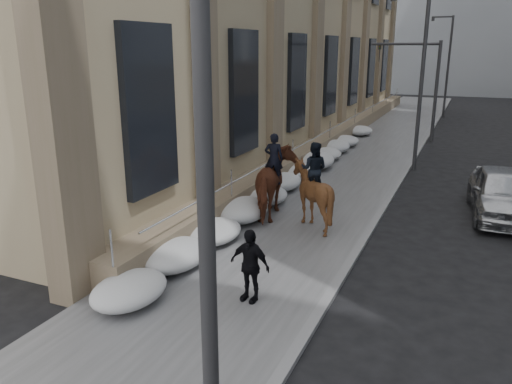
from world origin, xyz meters
TOP-DOWN VIEW (x-y plane):
  - ground at (0.00, 0.00)m, footprint 140.00×140.00m
  - sidewalk at (0.00, 10.00)m, footprint 5.00×80.00m
  - curb at (2.62, 10.00)m, footprint 0.24×80.00m
  - bg_building_far at (-6.00, 72.00)m, footprint 24.00×12.00m
  - streetlight_near at (2.74, -6.00)m, footprint 1.71×0.24m
  - streetlight_mid at (2.74, 14.00)m, footprint 1.71×0.24m
  - streetlight_far at (2.74, 34.00)m, footprint 1.71×0.24m
  - traffic_signal at (2.07, 22.00)m, footprint 4.10×0.22m
  - snow_bank at (-1.42, 8.11)m, footprint 1.70×18.10m
  - mounted_horse_left at (-0.55, 4.86)m, footprint 1.83×2.91m
  - mounted_horse_right at (0.82, 4.45)m, footprint 1.83×2.02m
  - pedestrian at (1.03, -0.82)m, footprint 1.04×0.55m
  - car_silver at (6.44, 8.25)m, footprint 2.44×5.13m

SIDE VIEW (x-z plane):
  - ground at x=0.00m, z-range 0.00..0.00m
  - sidewalk at x=0.00m, z-range 0.00..0.12m
  - curb at x=2.62m, z-range 0.00..0.12m
  - snow_bank at x=-1.42m, z-range 0.09..0.85m
  - car_silver at x=6.44m, z-range 0.00..1.69m
  - pedestrian at x=1.03m, z-range 0.12..1.82m
  - mounted_horse_right at x=0.82m, z-range -0.09..2.60m
  - mounted_horse_left at x=-0.55m, z-range -0.09..2.70m
  - traffic_signal at x=2.07m, z-range 1.00..7.00m
  - streetlight_near at x=2.74m, z-range 0.58..8.58m
  - streetlight_mid at x=2.74m, z-range 0.58..8.58m
  - streetlight_far at x=2.74m, z-range 0.58..8.58m
  - bg_building_far at x=-6.00m, z-range 0.00..20.00m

